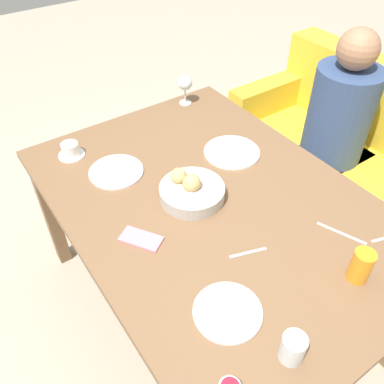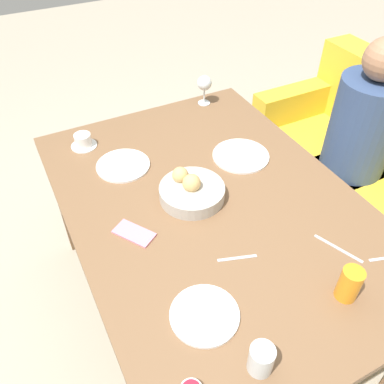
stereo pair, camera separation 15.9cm
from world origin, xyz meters
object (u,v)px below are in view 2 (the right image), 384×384
object	(u,v)px
bread_basket	(191,191)
knife_silver	(338,248)
plate_far_center	(241,156)
water_tumbler	(261,359)
wine_glass	(204,84)
coffee_cup	(83,141)
plate_near_right	(205,315)
plate_near_left	(123,165)
seated_person	(353,156)
juice_glass	(349,284)
spoon_coffee	(237,258)
cell_phone	(134,233)

from	to	relation	value
bread_basket	knife_silver	distance (m)	0.58
plate_far_center	water_tumbler	size ratio (longest dim) A/B	2.71
wine_glass	coffee_cup	bearing A→B (deg)	-82.33
wine_glass	coffee_cup	xyz separation A→B (m)	(0.09, -0.68, -0.08)
water_tumbler	coffee_cup	world-z (taller)	water_tumbler
plate_near_right	water_tumbler	distance (m)	0.22
plate_near_left	plate_far_center	bearing A→B (deg)	70.68
water_tumbler	wine_glass	xyz separation A→B (m)	(-1.32, 0.53, 0.07)
water_tumbler	knife_silver	world-z (taller)	water_tumbler
seated_person	knife_silver	world-z (taller)	seated_person
seated_person	juice_glass	bearing A→B (deg)	-48.07
bread_basket	plate_far_center	size ratio (longest dim) A/B	1.03
plate_near_right	plate_far_center	bearing A→B (deg)	140.22
juice_glass	wine_glass	size ratio (longest dim) A/B	0.77
plate_near_left	spoon_coffee	distance (m)	0.68
knife_silver	cell_phone	world-z (taller)	cell_phone
plate_far_center	knife_silver	size ratio (longest dim) A/B	1.44
coffee_cup	water_tumbler	bearing A→B (deg)	6.55
wine_glass	seated_person	bearing A→B (deg)	55.10
plate_far_center	knife_silver	distance (m)	0.61
seated_person	plate_far_center	xyz separation A→B (m)	(0.01, -0.76, 0.27)
seated_person	plate_near_right	xyz separation A→B (m)	(0.63, -1.28, 0.27)
seated_person	bread_basket	xyz separation A→B (m)	(0.14, -1.08, 0.30)
bread_basket	wine_glass	distance (m)	0.74
juice_glass	coffee_cup	xyz separation A→B (m)	(-1.16, -0.51, -0.03)
wine_glass	knife_silver	size ratio (longest dim) A/B	0.89
plate_near_left	water_tumbler	size ratio (longest dim) A/B	2.49
coffee_cup	juice_glass	bearing A→B (deg)	23.79
bread_basket	spoon_coffee	bearing A→B (deg)	0.12
plate_far_center	coffee_cup	bearing A→B (deg)	-123.28
plate_near_left	knife_silver	world-z (taller)	plate_near_left
knife_silver	spoon_coffee	xyz separation A→B (m)	(-0.12, -0.34, 0.00)
juice_glass	cell_phone	distance (m)	0.74
plate_near_right	spoon_coffee	xyz separation A→B (m)	(-0.14, 0.20, -0.00)
juice_glass	cell_phone	world-z (taller)	juice_glass
juice_glass	cell_phone	size ratio (longest dim) A/B	0.72
seated_person	plate_near_right	size ratio (longest dim) A/B	5.37
seated_person	plate_near_left	distance (m)	1.29
plate_far_center	coffee_cup	distance (m)	0.72
bread_basket	water_tumbler	size ratio (longest dim) A/B	2.78
water_tumbler	juice_glass	bearing A→B (deg)	100.57
juice_glass	plate_far_center	bearing A→B (deg)	173.13
seated_person	water_tumbler	distance (m)	1.51
plate_far_center	spoon_coffee	size ratio (longest dim) A/B	1.88
bread_basket	seated_person	bearing A→B (deg)	97.49
water_tumbler	spoon_coffee	world-z (taller)	water_tumbler
bread_basket	wine_glass	bearing A→B (deg)	147.79
seated_person	knife_silver	distance (m)	1.00
plate_near_right	juice_glass	world-z (taller)	juice_glass
plate_far_center	water_tumbler	distance (m)	0.95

